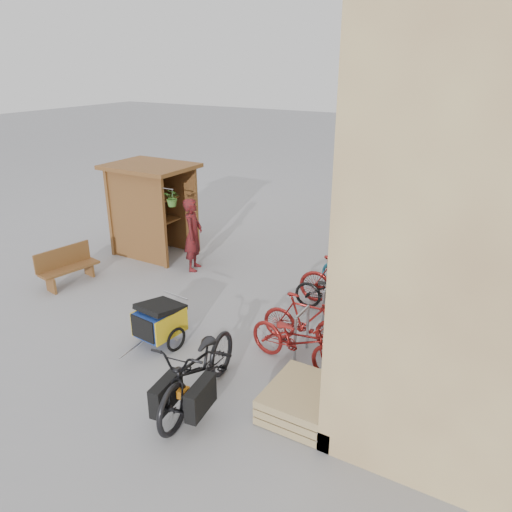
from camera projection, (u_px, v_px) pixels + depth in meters
The scene contains 17 objects.
ground at pixel (196, 322), 9.93m from camera, with size 80.00×80.00×0.00m, color gray.
kiosk at pixel (149, 197), 12.88m from camera, with size 2.49×1.65×2.40m.
bike_rack at pixel (350, 279), 10.58m from camera, with size 0.05×5.35×0.86m.
pallet_stack at pixel (303, 401), 7.32m from camera, with size 1.00×1.20×0.40m.
bench at pixel (67, 265), 11.49m from camera, with size 0.64×1.42×0.87m.
shopping_carts at pixel (431, 225), 13.71m from camera, with size 0.58×1.61×1.04m.
child_trailer at pixel (159, 320), 9.03m from camera, with size 0.89×1.47×0.85m.
cargo_bike at pixel (199, 369), 7.40m from camera, with size 1.11×2.36×1.19m.
person_kiosk at pixel (193, 235), 12.10m from camera, with size 0.66×0.43×1.80m, color maroon.
bike_0 at pixel (298, 341), 8.33m from camera, with size 0.66×1.89×0.99m, color maroon.
bike_1 at pixel (306, 321), 8.94m from camera, with size 0.47×1.66×1.00m, color maroon.
bike_2 at pixel (334, 293), 10.14m from camera, with size 0.59×1.68×0.88m, color black.
bike_3 at pixel (342, 283), 10.35m from camera, with size 0.52×1.83×1.10m, color maroon.
bike_4 at pixel (353, 276), 10.90m from camera, with size 0.61×1.74×0.92m, color #1E6079.
bike_5 at pixel (362, 267), 11.13m from camera, with size 0.51×1.79×1.08m, color black.
bike_6 at pixel (383, 256), 11.92m from camera, with size 0.65×1.86×0.98m, color #1E6079.
bike_7 at pixel (376, 251), 12.31m from camera, with size 0.43×1.52×0.91m, color #B5B4B0.
Camera 1 is at (5.45, -6.94, 4.89)m, focal length 35.00 mm.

